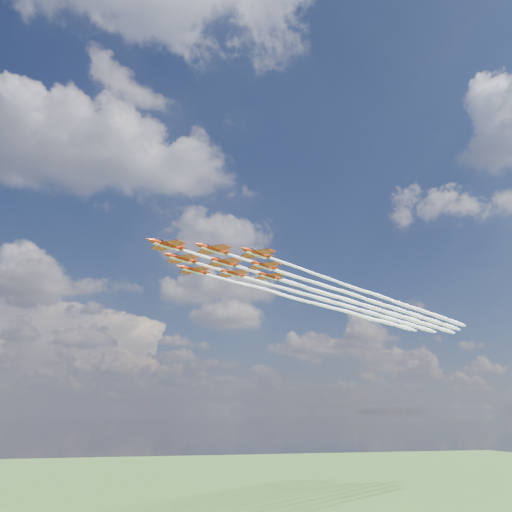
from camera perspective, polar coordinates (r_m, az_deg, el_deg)
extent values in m
cylinder|color=#AF2609|center=(128.19, -10.16, 1.25)|extent=(7.83, 6.12, 1.21)
cone|color=#AF2609|center=(125.06, -12.11, 1.85)|extent=(2.49, 2.27, 1.21)
cone|color=#AF2609|center=(131.28, -8.41, 0.72)|extent=(1.98, 1.86, 1.10)
ellipsoid|color=black|center=(127.08, -10.91, 1.70)|extent=(2.44, 2.15, 0.79)
cube|color=#AF2609|center=(128.50, -9.97, 1.17)|extent=(8.77, 10.25, 0.15)
cube|color=#AF2609|center=(130.81, -8.66, 0.79)|extent=(3.56, 4.11, 0.13)
cube|color=#AF2609|center=(131.25, -8.57, 1.18)|extent=(1.51, 1.15, 1.98)
cube|color=silver|center=(128.02, -10.17, 1.02)|extent=(7.26, 5.62, 0.13)
cylinder|color=#AF2609|center=(129.96, -4.96, 0.78)|extent=(7.83, 6.12, 1.21)
cone|color=#AF2609|center=(126.44, -6.75, 1.36)|extent=(2.49, 2.27, 1.21)
cone|color=#AF2609|center=(133.40, -3.37, 0.26)|extent=(1.98, 1.86, 1.10)
ellipsoid|color=black|center=(128.69, -5.66, 1.21)|extent=(2.44, 2.15, 0.79)
cube|color=#AF2609|center=(130.31, -4.79, 0.70)|extent=(8.77, 10.25, 0.15)
cube|color=#AF2609|center=(132.88, -3.60, 0.33)|extent=(3.56, 4.11, 0.13)
cube|color=#AF2609|center=(133.33, -3.52, 0.72)|extent=(1.51, 1.15, 1.98)
cube|color=silver|center=(129.79, -4.97, 0.55)|extent=(7.26, 5.62, 0.13)
cylinder|color=#AF2609|center=(138.88, -8.55, -0.29)|extent=(7.83, 6.12, 1.21)
cone|color=#AF2609|center=(135.58, -10.31, 0.22)|extent=(2.49, 2.27, 1.21)
cone|color=#AF2609|center=(142.10, -6.97, -0.75)|extent=(1.98, 1.86, 1.10)
ellipsoid|color=black|center=(137.69, -9.23, 0.11)|extent=(2.44, 2.15, 0.79)
cube|color=#AF2609|center=(139.20, -8.38, -0.36)|extent=(8.77, 10.25, 0.15)
cube|color=#AF2609|center=(141.61, -7.20, -0.68)|extent=(3.56, 4.11, 0.13)
cube|color=#AF2609|center=(142.03, -7.12, -0.32)|extent=(1.51, 1.15, 1.98)
cube|color=silver|center=(138.72, -8.56, -0.51)|extent=(7.26, 5.62, 0.13)
cylinder|color=#AF2609|center=(132.78, 0.05, 0.31)|extent=(7.83, 6.12, 1.21)
cone|color=#AF2609|center=(128.90, -1.56, 0.87)|extent=(2.49, 2.27, 1.21)
cone|color=#AF2609|center=(136.53, 1.48, -0.18)|extent=(1.98, 1.86, 1.10)
ellipsoid|color=black|center=(131.37, -0.58, 0.74)|extent=(2.44, 2.15, 0.79)
cube|color=#AF2609|center=(133.16, 0.21, 0.24)|extent=(8.77, 10.25, 0.15)
cube|color=#AF2609|center=(135.96, 1.27, -0.11)|extent=(3.56, 4.11, 0.13)
cube|color=#AF2609|center=(136.42, 1.33, 0.26)|extent=(1.51, 1.15, 1.98)
cube|color=silver|center=(132.61, 0.05, 0.09)|extent=(7.26, 5.62, 0.13)
cylinder|color=#AF2609|center=(140.96, -3.77, -0.71)|extent=(7.83, 6.12, 1.21)
cone|color=#AF2609|center=(137.31, -5.39, -0.21)|extent=(2.49, 2.27, 1.21)
cone|color=#AF2609|center=(144.50, -2.33, -1.15)|extent=(1.98, 1.86, 1.10)
ellipsoid|color=black|center=(139.63, -4.41, -0.32)|extent=(2.44, 2.15, 0.79)
cube|color=#AF2609|center=(141.32, -3.62, -0.78)|extent=(8.77, 10.25, 0.15)
cube|color=#AF2609|center=(143.96, -2.54, -1.09)|extent=(3.56, 4.11, 0.13)
cube|color=#AF2609|center=(144.39, -2.47, -0.73)|extent=(1.51, 1.15, 1.98)
cube|color=silver|center=(140.80, -3.78, -0.92)|extent=(7.26, 5.62, 0.13)
cylinder|color=#AF2609|center=(149.74, -7.17, -1.61)|extent=(7.83, 6.12, 1.21)
cone|color=#AF2609|center=(146.31, -8.77, -1.16)|extent=(2.49, 2.27, 1.21)
cone|color=#AF2609|center=(153.07, -5.73, -2.01)|extent=(1.98, 1.86, 1.10)
ellipsoid|color=black|center=(148.49, -7.79, -1.25)|extent=(2.44, 2.15, 0.79)
cube|color=#AF2609|center=(150.08, -7.01, -1.67)|extent=(8.77, 10.25, 0.15)
cube|color=#AF2609|center=(152.57, -5.94, -1.95)|extent=(3.56, 4.11, 0.13)
cube|color=#AF2609|center=(152.98, -5.87, -1.61)|extent=(1.51, 1.15, 1.98)
cube|color=silver|center=(149.59, -7.18, -1.81)|extent=(7.26, 5.62, 0.13)
cylinder|color=#AF2609|center=(144.00, 0.83, -1.11)|extent=(7.83, 6.12, 1.21)
cone|color=#AF2609|center=(140.03, -0.63, -0.63)|extent=(2.49, 2.27, 1.21)
cone|color=#AF2609|center=(147.81, 2.13, -1.53)|extent=(1.98, 1.86, 1.10)
ellipsoid|color=black|center=(142.54, 0.26, -0.73)|extent=(2.44, 2.15, 0.79)
cube|color=#AF2609|center=(144.38, 0.97, -1.17)|extent=(8.77, 10.25, 0.15)
cube|color=#AF2609|center=(147.24, 1.94, -1.47)|extent=(3.56, 4.11, 0.13)
cube|color=#AF2609|center=(147.68, 1.99, -1.12)|extent=(1.51, 1.15, 1.98)
cube|color=silver|center=(143.84, 0.83, -1.32)|extent=(7.26, 5.62, 0.13)
cylinder|color=#AF2609|center=(152.09, -2.76, -1.98)|extent=(7.83, 6.12, 1.21)
cone|color=#AF2609|center=(148.34, -4.23, -1.55)|extent=(2.49, 2.27, 1.21)
cone|color=#AF2609|center=(155.71, -1.44, -2.36)|extent=(1.98, 1.86, 1.10)
ellipsoid|color=black|center=(150.71, -3.34, -1.63)|extent=(2.44, 2.15, 0.79)
cube|color=#AF2609|center=(152.46, -2.62, -2.04)|extent=(8.77, 10.25, 0.15)
cube|color=#AF2609|center=(155.16, -1.63, -2.30)|extent=(3.56, 4.11, 0.13)
cube|color=#AF2609|center=(155.58, -1.57, -1.97)|extent=(1.51, 1.15, 1.98)
cube|color=silver|center=(151.94, -2.76, -2.18)|extent=(7.26, 5.62, 0.13)
cylinder|color=#AF2609|center=(155.31, 1.49, -2.32)|extent=(7.83, 6.12, 1.21)
cone|color=#AF2609|center=(151.28, 0.16, -1.91)|extent=(2.49, 2.27, 1.21)
cone|color=#AF2609|center=(159.19, 2.69, -2.68)|extent=(1.98, 1.86, 1.10)
ellipsoid|color=black|center=(153.82, 0.97, -1.98)|extent=(2.44, 2.15, 0.79)
cube|color=#AF2609|center=(155.71, 1.62, -2.38)|extent=(8.77, 10.25, 0.15)
cube|color=#AF2609|center=(158.60, 2.51, -2.63)|extent=(3.56, 4.11, 0.13)
cube|color=#AF2609|center=(159.02, 2.56, -2.30)|extent=(1.51, 1.15, 1.98)
cube|color=silver|center=(155.17, 1.50, -2.52)|extent=(7.26, 5.62, 0.13)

